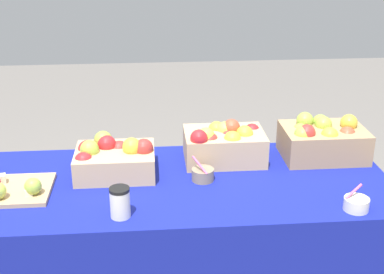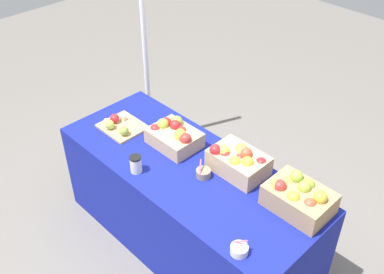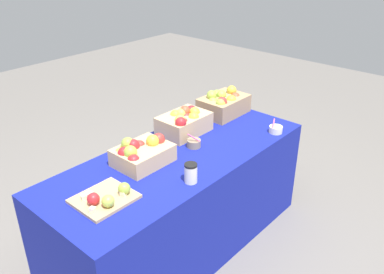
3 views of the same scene
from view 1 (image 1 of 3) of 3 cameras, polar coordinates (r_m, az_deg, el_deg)
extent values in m
cube|color=navy|center=(2.46, -2.37, -12.49)|extent=(1.90, 0.76, 0.74)
cube|color=tan|center=(2.55, 13.89, -0.59)|extent=(0.38, 0.27, 0.14)
sphere|color=#D14C33|center=(2.52, 16.30, 0.21)|extent=(0.08, 0.08, 0.08)
sphere|color=#99B742|center=(2.58, 13.60, 1.51)|extent=(0.08, 0.08, 0.08)
sphere|color=gold|center=(2.57, 16.49, 1.49)|extent=(0.08, 0.08, 0.08)
sphere|color=#99B742|center=(2.52, 11.58, 0.59)|extent=(0.08, 0.08, 0.08)
sphere|color=#B2332D|center=(2.43, 12.21, 0.43)|extent=(0.08, 0.08, 0.08)
sphere|color=gold|center=(2.46, 14.55, 0.13)|extent=(0.08, 0.08, 0.08)
sphere|color=#99B742|center=(2.54, 13.92, 1.31)|extent=(0.08, 0.08, 0.08)
sphere|color=#99B742|center=(2.55, 12.02, 1.77)|extent=(0.08, 0.08, 0.08)
sphere|color=#99B742|center=(2.43, 11.81, 0.25)|extent=(0.08, 0.08, 0.08)
cube|color=tan|center=(2.44, 3.47, -1.00)|extent=(0.36, 0.25, 0.14)
sphere|color=#B2C64C|center=(2.36, 1.52, 0.10)|extent=(0.08, 0.08, 0.08)
sphere|color=#B2332D|center=(2.36, 1.92, -0.40)|extent=(0.08, 0.08, 0.08)
sphere|color=gold|center=(2.47, 2.65, 0.81)|extent=(0.08, 0.08, 0.08)
sphere|color=red|center=(2.49, 6.45, 0.57)|extent=(0.08, 0.08, 0.08)
sphere|color=#B2332D|center=(2.42, 3.92, -0.13)|extent=(0.08, 0.08, 0.08)
sphere|color=gold|center=(2.41, 5.67, 0.34)|extent=(0.08, 0.08, 0.08)
sphere|color=gold|center=(2.36, 4.36, -0.27)|extent=(0.08, 0.08, 0.08)
sphere|color=red|center=(2.32, 0.75, -0.13)|extent=(0.08, 0.08, 0.08)
sphere|color=#D14C33|center=(2.44, 4.27, 1.04)|extent=(0.08, 0.08, 0.08)
sphere|color=#B2C64C|center=(2.45, 3.56, 0.78)|extent=(0.08, 0.08, 0.08)
cube|color=tan|center=(2.33, -8.23, -2.68)|extent=(0.34, 0.26, 0.11)
sphere|color=gold|center=(2.29, -6.48, -1.07)|extent=(0.08, 0.08, 0.08)
sphere|color=red|center=(2.28, -11.55, -2.60)|extent=(0.08, 0.08, 0.08)
sphere|color=red|center=(2.35, -9.13, -0.78)|extent=(0.08, 0.08, 0.08)
sphere|color=#99B742|center=(2.40, -10.83, -1.42)|extent=(0.08, 0.08, 0.08)
sphere|color=#99B742|center=(2.38, -9.52, -0.31)|extent=(0.08, 0.08, 0.08)
sphere|color=#99B742|center=(2.31, -10.94, -1.32)|extent=(0.08, 0.08, 0.08)
sphere|color=gold|center=(2.41, -9.55, -1.09)|extent=(0.08, 0.08, 0.08)
sphere|color=#B2332D|center=(2.29, -5.19, -1.19)|extent=(0.08, 0.08, 0.08)
sphere|color=#B2332D|center=(2.36, -7.80, -1.36)|extent=(0.08, 0.08, 0.08)
sphere|color=red|center=(2.35, -11.16, -1.30)|extent=(0.08, 0.08, 0.08)
cube|color=tan|center=(2.30, -18.67, -5.44)|extent=(0.31, 0.27, 0.02)
cube|color=beige|center=(2.35, -19.79, -4.25)|extent=(0.04, 0.04, 0.04)
cube|color=beige|center=(2.21, -17.13, -5.67)|extent=(0.04, 0.04, 0.03)
sphere|color=#99B742|center=(2.21, -16.70, -5.10)|extent=(0.07, 0.07, 0.07)
cylinder|color=gray|center=(2.27, 1.17, -4.06)|extent=(0.09, 0.09, 0.05)
cylinder|color=#EA598C|center=(2.23, 0.84, -3.04)|extent=(0.07, 0.07, 0.06)
cylinder|color=silver|center=(2.14, 17.22, -6.88)|extent=(0.10, 0.10, 0.05)
cylinder|color=#EA598C|center=(2.13, 16.98, -5.60)|extent=(0.08, 0.04, 0.05)
cylinder|color=silver|center=(2.00, -7.73, -7.12)|extent=(0.07, 0.07, 0.11)
cylinder|color=black|center=(1.98, -7.82, -5.61)|extent=(0.08, 0.08, 0.01)
camera|label=2|loc=(2.01, 83.35, 32.68)|focal=42.71mm
camera|label=3|loc=(1.68, -84.23, 12.12)|focal=37.92mm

